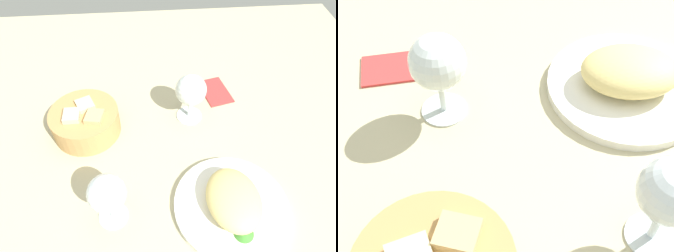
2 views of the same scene
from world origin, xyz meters
The scene contains 8 objects.
ground_plane centered at (0.00, 0.00, -1.00)cm, with size 140.00×140.00×2.00cm, color #BAB08A.
plate centered at (-13.36, -14.18, 0.70)cm, with size 23.74×23.74×1.40cm, color white.
omelette centered at (-13.36, -14.18, 3.89)cm, with size 14.39×10.90×4.98cm, color #E7CE7C.
lettuce_garnish centered at (-19.33, -15.15, 2.29)cm, with size 4.01×4.01×1.77cm, color #3C832E.
bread_basket centered at (10.59, 17.27, 3.57)cm, with size 16.62×16.62×8.00cm.
wine_glass_near centered at (13.45, -8.93, 8.73)cm, with size 7.71×7.71×13.12cm.
wine_glass_far centered at (-13.07, 10.09, 8.99)cm, with size 7.29×7.29×13.20cm.
folded_napkin centered at (22.12, -17.61, 0.40)cm, with size 11.00×7.00×0.80cm, color red.
Camera 1 is at (-40.41, 1.22, 58.53)cm, focal length 32.16 mm.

